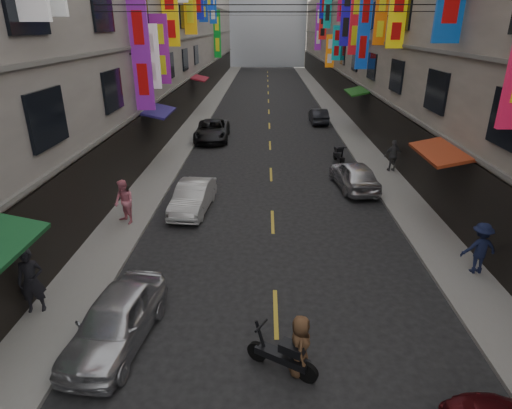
{
  "coord_description": "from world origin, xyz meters",
  "views": [
    {
      "loc": [
        -0.34,
        2.19,
        7.41
      ],
      "look_at": [
        -0.54,
        11.42,
        3.52
      ],
      "focal_mm": 30.0,
      "sensor_mm": 36.0,
      "label": 1
    }
  ],
  "objects_px": {
    "car_right_mid": "(354,175)",
    "car_right_far": "(318,116)",
    "scooter_far_right": "(339,155)",
    "pedestrian_lfar": "(124,202)",
    "scooter_crossing": "(283,356)",
    "pedestrian_rfar": "(393,156)",
    "car_left_far": "(212,130)",
    "pedestrian_rnear": "(480,248)",
    "car_left_mid": "(193,197)",
    "car_left_near": "(116,320)",
    "pedestrian_crossing": "(300,346)",
    "pedestrian_lnear": "(31,281)"
  },
  "relations": [
    {
      "from": "pedestrian_lnear",
      "to": "pedestrian_lfar",
      "type": "relative_size",
      "value": 1.05
    },
    {
      "from": "pedestrian_rfar",
      "to": "scooter_far_right",
      "type": "bearing_deg",
      "value": -39.57
    },
    {
      "from": "car_left_near",
      "to": "pedestrian_crossing",
      "type": "distance_m",
      "value": 4.58
    },
    {
      "from": "scooter_far_right",
      "to": "car_left_far",
      "type": "bearing_deg",
      "value": -41.27
    },
    {
      "from": "pedestrian_lfar",
      "to": "pedestrian_rfar",
      "type": "distance_m",
      "value": 14.15
    },
    {
      "from": "pedestrian_lnear",
      "to": "pedestrian_crossing",
      "type": "height_order",
      "value": "pedestrian_lnear"
    },
    {
      "from": "car_right_far",
      "to": "pedestrian_rnear",
      "type": "height_order",
      "value": "pedestrian_rnear"
    },
    {
      "from": "scooter_far_right",
      "to": "pedestrian_lfar",
      "type": "height_order",
      "value": "pedestrian_lfar"
    },
    {
      "from": "car_left_far",
      "to": "pedestrian_lnear",
      "type": "xyz_separation_m",
      "value": [
        -2.6,
        -19.54,
        0.38
      ]
    },
    {
      "from": "car_left_far",
      "to": "pedestrian_lnear",
      "type": "distance_m",
      "value": 19.71
    },
    {
      "from": "car_right_mid",
      "to": "car_right_far",
      "type": "distance_m",
      "value": 15.16
    },
    {
      "from": "scooter_far_right",
      "to": "scooter_crossing",
      "type": "bearing_deg",
      "value": 68.62
    },
    {
      "from": "pedestrian_lfar",
      "to": "pedestrian_rnear",
      "type": "relative_size",
      "value": 1.05
    },
    {
      "from": "scooter_crossing",
      "to": "pedestrian_lfar",
      "type": "distance_m",
      "value": 9.73
    },
    {
      "from": "scooter_crossing",
      "to": "car_left_near",
      "type": "distance_m",
      "value": 4.21
    },
    {
      "from": "pedestrian_crossing",
      "to": "car_left_far",
      "type": "bearing_deg",
      "value": 15.68
    },
    {
      "from": "car_left_far",
      "to": "pedestrian_crossing",
      "type": "height_order",
      "value": "pedestrian_crossing"
    },
    {
      "from": "car_left_far",
      "to": "pedestrian_rnear",
      "type": "distance_m",
      "value": 20.17
    },
    {
      "from": "car_left_near",
      "to": "pedestrian_lfar",
      "type": "distance_m",
      "value": 7.04
    },
    {
      "from": "car_left_mid",
      "to": "scooter_far_right",
      "type": "bearing_deg",
      "value": 49.28
    },
    {
      "from": "car_left_near",
      "to": "pedestrian_rnear",
      "type": "distance_m",
      "value": 10.95
    },
    {
      "from": "car_right_far",
      "to": "pedestrian_lnear",
      "type": "xyz_separation_m",
      "value": [
        -10.6,
        -25.25,
        0.46
      ]
    },
    {
      "from": "car_left_mid",
      "to": "pedestrian_rfar",
      "type": "distance_m",
      "value": 11.26
    },
    {
      "from": "car_right_far",
      "to": "pedestrian_rfar",
      "type": "xyz_separation_m",
      "value": [
        2.53,
        -12.71,
        0.37
      ]
    },
    {
      "from": "car_left_far",
      "to": "pedestrian_rfar",
      "type": "relative_size",
      "value": 2.86
    },
    {
      "from": "car_right_far",
      "to": "pedestrian_lnear",
      "type": "bearing_deg",
      "value": 66.08
    },
    {
      "from": "car_right_mid",
      "to": "car_left_mid",
      "type": "bearing_deg",
      "value": 14.15
    },
    {
      "from": "scooter_crossing",
      "to": "pedestrian_rfar",
      "type": "xyz_separation_m",
      "value": [
        6.42,
        14.54,
        0.53
      ]
    },
    {
      "from": "car_right_mid",
      "to": "pedestrian_rfar",
      "type": "height_order",
      "value": "pedestrian_rfar"
    },
    {
      "from": "car_right_mid",
      "to": "car_left_far",
      "type": "bearing_deg",
      "value": -56.64
    },
    {
      "from": "car_right_mid",
      "to": "pedestrian_rnear",
      "type": "relative_size",
      "value": 2.38
    },
    {
      "from": "pedestrian_rnear",
      "to": "pedestrian_lfar",
      "type": "bearing_deg",
      "value": -18.39
    },
    {
      "from": "pedestrian_rnear",
      "to": "pedestrian_crossing",
      "type": "xyz_separation_m",
      "value": [
        -5.93,
        -4.31,
        -0.21
      ]
    },
    {
      "from": "car_left_near",
      "to": "pedestrian_rfar",
      "type": "bearing_deg",
      "value": 59.9
    },
    {
      "from": "pedestrian_crossing",
      "to": "car_right_mid",
      "type": "bearing_deg",
      "value": -12.22
    },
    {
      "from": "car_right_far",
      "to": "pedestrian_crossing",
      "type": "height_order",
      "value": "pedestrian_crossing"
    },
    {
      "from": "car_left_near",
      "to": "pedestrian_lfar",
      "type": "height_order",
      "value": "pedestrian_lfar"
    },
    {
      "from": "car_left_near",
      "to": "car_left_mid",
      "type": "distance_m",
      "value": 8.37
    },
    {
      "from": "pedestrian_lnear",
      "to": "pedestrian_rnear",
      "type": "height_order",
      "value": "pedestrian_lnear"
    },
    {
      "from": "scooter_crossing",
      "to": "car_left_far",
      "type": "bearing_deg",
      "value": 40.59
    },
    {
      "from": "scooter_crossing",
      "to": "car_left_far",
      "type": "relative_size",
      "value": 0.33
    },
    {
      "from": "scooter_crossing",
      "to": "car_right_far",
      "type": "distance_m",
      "value": 27.53
    },
    {
      "from": "car_left_far",
      "to": "pedestrian_rnear",
      "type": "relative_size",
      "value": 2.85
    },
    {
      "from": "scooter_crossing",
      "to": "car_right_far",
      "type": "bearing_deg",
      "value": 21.66
    },
    {
      "from": "scooter_crossing",
      "to": "car_right_mid",
      "type": "relative_size",
      "value": 0.4
    },
    {
      "from": "car_left_mid",
      "to": "car_right_far",
      "type": "height_order",
      "value": "car_left_mid"
    },
    {
      "from": "car_right_mid",
      "to": "pedestrian_rfar",
      "type": "xyz_separation_m",
      "value": [
        2.53,
        2.45,
        0.28
      ]
    },
    {
      "from": "pedestrian_lnear",
      "to": "pedestrian_crossing",
      "type": "distance_m",
      "value": 7.38
    },
    {
      "from": "car_left_near",
      "to": "car_right_mid",
      "type": "xyz_separation_m",
      "value": [
        8.0,
        11.2,
        0.03
      ]
    },
    {
      "from": "pedestrian_lnear",
      "to": "pedestrian_rnear",
      "type": "bearing_deg",
      "value": -4.96
    }
  ]
}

